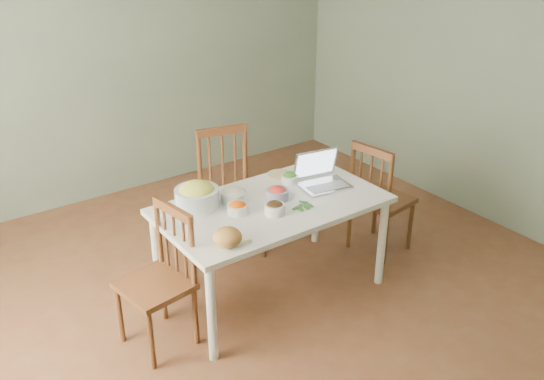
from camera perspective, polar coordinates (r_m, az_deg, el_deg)
floor at (r=4.24m, az=-0.91°, el=-12.00°), size 5.00×5.00×0.00m
wall_back at (r=5.74m, az=-15.70°, el=12.26°), size 5.00×0.00×2.70m
wall_right at (r=5.34m, az=22.02°, el=10.40°), size 0.00×5.00×2.70m
dining_table at (r=4.27m, az=-0.00°, el=-5.70°), size 1.58×0.89×0.74m
chair_far at (r=4.71m, az=-3.93°, el=-0.53°), size 0.54×0.52×1.04m
chair_left at (r=3.80m, az=-11.40°, el=-8.77°), size 0.46×0.48×0.95m
chair_right at (r=4.84m, az=10.70°, el=-0.65°), size 0.46×0.48×0.96m
bread_boule at (r=3.57m, az=-4.36°, el=-4.60°), size 0.18×0.18×0.12m
butter_stick at (r=3.61m, az=-2.76°, el=-5.02°), size 0.10×0.05×0.03m
bowl_squash at (r=4.03m, az=-7.32°, el=-0.47°), size 0.40×0.40×0.18m
bowl_carrot at (r=3.94m, az=-3.37°, el=-1.72°), size 0.16×0.16×0.08m
bowl_onion at (r=4.10m, az=-3.75°, el=-0.51°), size 0.21×0.21×0.10m
bowl_mushroom at (r=3.92m, az=0.27°, el=-1.76°), size 0.17×0.17×0.09m
bowl_redpep at (r=4.12m, az=0.53°, el=-0.32°), size 0.20×0.20×0.09m
bowl_broccoli at (r=4.37m, az=1.76°, el=1.20°), size 0.15×0.15×0.08m
flatbread at (r=4.50m, az=0.77°, el=1.48°), size 0.24×0.24×0.02m
basil_bunch at (r=4.04m, az=2.85°, el=-1.51°), size 0.19×0.19×0.02m
laptop at (r=4.29m, az=5.25°, el=1.78°), size 0.40×0.36×0.24m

